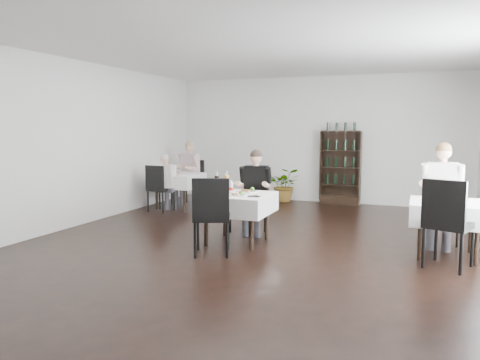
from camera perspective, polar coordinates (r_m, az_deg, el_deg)
name	(u,v)px	position (r m, az deg, el deg)	size (l,w,h in m)	color
room_shell	(256,147)	(7.06, 1.93, 4.07)	(9.00, 9.00, 9.00)	black
wine_shelf	(340,168)	(11.15, 12.13, 1.42)	(0.90, 0.28, 1.75)	black
main_table	(237,203)	(7.25, -0.34, -2.85)	(1.03, 1.03, 0.77)	black
left_table	(178,180)	(10.50, -7.60, -0.03)	(0.98, 0.98, 0.77)	black
right_table	(447,213)	(7.07, 23.96, -3.65)	(0.98, 0.98, 0.77)	black
potted_tree	(285,185)	(11.35, 5.51, -0.59)	(0.74, 0.64, 0.82)	#27571E
main_chair_far	(251,197)	(8.04, 1.33, -2.03)	(0.62, 0.62, 1.07)	black
main_chair_near	(211,211)	(6.51, -3.50, -3.82)	(0.65, 0.66, 1.11)	black
left_chair_far	(193,179)	(11.03, -5.76, 0.12)	(0.53, 0.53, 1.03)	black
left_chair_near	(158,185)	(10.04, -9.91, -0.65)	(0.51, 0.52, 1.00)	black
right_chair_far	(439,207)	(7.89, 23.14, -3.07)	(0.54, 0.54, 0.98)	black
right_chair_near	(447,218)	(6.43, 23.89, -4.26)	(0.68, 0.68, 1.15)	black
diner_main	(255,185)	(7.85, 1.85, -0.64)	(0.56, 0.57, 1.42)	#46454D
diner_left_far	(188,168)	(11.00, -6.39, 1.49)	(0.63, 0.67, 1.47)	#46454D
diner_left_near	(166,178)	(10.01, -8.98, 0.22)	(0.50, 0.52, 1.25)	#46454D
diner_right_far	(442,186)	(7.61, 23.39, -0.73)	(0.62, 0.63, 1.57)	#46454D
plate_far	(248,191)	(7.40, 1.00, -1.35)	(0.31, 0.31, 0.08)	white
plate_near	(237,195)	(7.00, -0.36, -1.82)	(0.28, 0.28, 0.07)	white
pilsner_dark	(217,184)	(7.32, -2.84, -0.50)	(0.08, 0.08, 0.33)	black
pilsner_lager	(227,184)	(7.37, -1.63, -0.44)	(0.08, 0.08, 0.34)	gold
coke_bottle	(231,188)	(7.22, -1.09, -0.97)	(0.06, 0.06, 0.23)	silver
napkin_cutlery	(254,196)	(6.94, 1.73, -1.98)	(0.18, 0.19, 0.02)	black
pepper_mill	(462,198)	(7.19, 25.44, -2.00)	(0.04, 0.04, 0.09)	black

